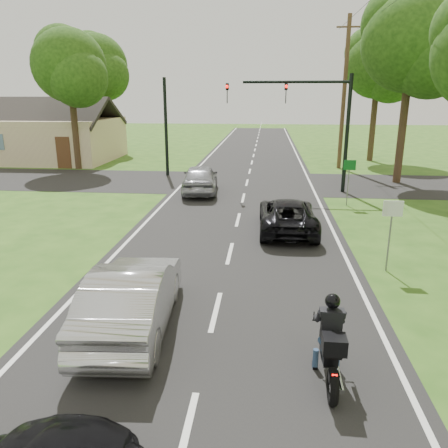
{
  "coord_description": "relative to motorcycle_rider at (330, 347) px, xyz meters",
  "views": [
    {
      "loc": [
        1.11,
        -9.34,
        4.98
      ],
      "look_at": [
        -0.09,
        3.0,
        1.3
      ],
      "focal_mm": 35.0,
      "sensor_mm": 36.0,
      "label": 1
    }
  ],
  "objects": [
    {
      "name": "ground",
      "position": [
        -2.32,
        2.38,
        -0.67
      ],
      "size": [
        140.0,
        140.0,
        0.0
      ],
      "primitive_type": "plane",
      "color": "#2C5317",
      "rests_on": "ground"
    },
    {
      "name": "road",
      "position": [
        -2.32,
        12.38,
        -0.66
      ],
      "size": [
        8.0,
        100.0,
        0.01
      ],
      "primitive_type": "cube",
      "color": "black",
      "rests_on": "ground"
    },
    {
      "name": "cross_road",
      "position": [
        -2.32,
        18.38,
        -0.66
      ],
      "size": [
        60.0,
        7.0,
        0.01
      ],
      "primitive_type": "cube",
      "color": "black",
      "rests_on": "ground"
    },
    {
      "name": "motorcycle_rider",
      "position": [
        0.0,
        0.0,
        0.0
      ],
      "size": [
        0.56,
        1.96,
        1.69
      ],
      "rotation": [
        0.0,
        0.0,
        -0.01
      ],
      "color": "black",
      "rests_on": "ground"
    },
    {
      "name": "dark_suv",
      "position": [
        -0.37,
        9.05,
        -0.03
      ],
      "size": [
        2.14,
        4.51,
        1.24
      ],
      "primitive_type": "imported",
      "rotation": [
        0.0,
        0.0,
        3.16
      ],
      "color": "black",
      "rests_on": "road"
    },
    {
      "name": "silver_sedan",
      "position": [
        -4.04,
        1.48,
        0.09
      ],
      "size": [
        1.89,
        4.61,
        1.49
      ],
      "primitive_type": "imported",
      "rotation": [
        0.0,
        0.0,
        3.21
      ],
      "color": "silver",
      "rests_on": "road"
    },
    {
      "name": "silver_suv",
      "position": [
        -4.65,
        15.41,
        0.09
      ],
      "size": [
        2.17,
        4.54,
        1.5
      ],
      "primitive_type": "imported",
      "rotation": [
        0.0,
        0.0,
        3.23
      ],
      "color": "#97989E",
      "rests_on": "road"
    },
    {
      "name": "traffic_signal",
      "position": [
        1.01,
        16.38,
        3.47
      ],
      "size": [
        6.38,
        0.44,
        6.0
      ],
      "color": "black",
      "rests_on": "ground"
    },
    {
      "name": "signal_pole_far",
      "position": [
        -7.52,
        20.38,
        2.33
      ],
      "size": [
        0.2,
        0.2,
        6.0
      ],
      "primitive_type": "cylinder",
      "color": "black",
      "rests_on": "ground"
    },
    {
      "name": "utility_pole_far",
      "position": [
        3.88,
        24.38,
        4.42
      ],
      "size": [
        1.6,
        0.28,
        10.0
      ],
      "color": "brown",
      "rests_on": "ground"
    },
    {
      "name": "sign_white",
      "position": [
        2.38,
        5.36,
        0.93
      ],
      "size": [
        0.55,
        0.07,
        2.12
      ],
      "color": "slate",
      "rests_on": "ground"
    },
    {
      "name": "sign_green",
      "position": [
        2.58,
        13.36,
        0.93
      ],
      "size": [
        0.55,
        0.07,
        2.12
      ],
      "color": "slate",
      "rests_on": "ground"
    },
    {
      "name": "tree_row_d",
      "position": [
        6.78,
        19.14,
        6.76
      ],
      "size": [
        5.76,
        5.58,
        10.45
      ],
      "color": "#332316",
      "rests_on": "ground"
    },
    {
      "name": "tree_row_e",
      "position": [
        7.15,
        28.16,
        6.17
      ],
      "size": [
        5.28,
        5.12,
        9.61
      ],
      "color": "#332316",
      "rests_on": "ground"
    },
    {
      "name": "tree_left_near",
      "position": [
        -14.05,
        22.17,
        5.87
      ],
      "size": [
        5.12,
        4.96,
        9.22
      ],
      "color": "#332316",
      "rests_on": "ground"
    },
    {
      "name": "tree_left_far",
      "position": [
        -16.02,
        32.14,
        6.47
      ],
      "size": [
        5.76,
        5.58,
        10.14
      ],
      "color": "#332316",
      "rests_on": "ground"
    },
    {
      "name": "house",
      "position": [
        -18.32,
        26.38,
        1.1
      ],
      "size": [
        10.2,
        8.0,
        4.84
      ],
      "color": "tan",
      "rests_on": "ground"
    }
  ]
}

